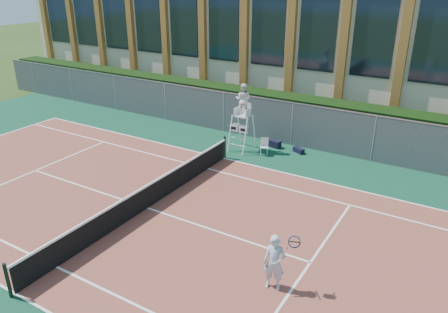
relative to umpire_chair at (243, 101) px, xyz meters
The scene contains 12 objects.
ground 7.46m from the umpire_chair, 91.23° to the right, with size 120.00×120.00×0.00m, color #233814.
apron 6.52m from the umpire_chair, 91.44° to the right, with size 36.00×20.00×0.01m, color #0D3B22.
tennis_court 7.45m from the umpire_chair, 91.23° to the right, with size 23.77×10.97×0.02m, color brown.
tennis_net 7.30m from the umpire_chair, 91.23° to the right, with size 0.10×11.30×1.10m.
fence 2.22m from the umpire_chair, 94.93° to the left, with size 40.00×0.06×2.20m, color #595E60, non-canonical shape.
hedge 3.25m from the umpire_chair, 92.93° to the left, with size 40.00×1.40×2.20m, color black.
building 11.04m from the umpire_chair, 90.80° to the left, with size 45.00×10.60×8.22m.
umpire_chair is the anchor object (origin of this frame).
plastic_chair 2.31m from the umpire_chair, ahead, with size 0.51×0.51×0.82m.
sports_bag_near 2.76m from the umpire_chair, 42.37° to the left, with size 0.83×0.33×0.35m, color black.
sports_bag_far 3.61m from the umpire_chair, 21.00° to the left, with size 0.60×0.26×0.24m, color black.
tennis_player 10.51m from the umpire_chair, 56.32° to the right, with size 0.97×0.70×1.68m.
Camera 1 is at (9.79, -10.66, 8.12)m, focal length 35.00 mm.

